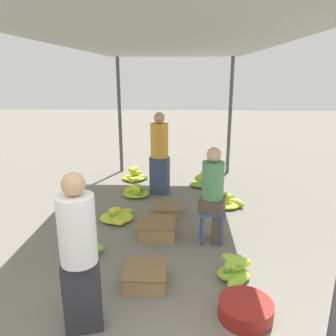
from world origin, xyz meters
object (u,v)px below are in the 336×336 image
Objects in this scene: banana_pile_left_2 at (117,216)px; crate_mid at (158,229)px; banana_pile_right_2 at (204,181)px; banana_pile_left_3 at (135,176)px; vendor_seated at (214,193)px; banana_pile_left_0 at (136,191)px; stool at (211,217)px; shopper_walking_mid at (160,153)px; crate_near at (168,210)px; banana_pile_right_0 at (234,269)px; banana_pile_left_1 at (84,249)px; crate_far at (145,276)px; vendor_foreground at (79,253)px; banana_pile_right_1 at (227,202)px; basin_black at (246,310)px.

banana_pile_left_2 is 0.87m from crate_mid.
banana_pile_left_3 is at bearing 167.81° from banana_pile_right_2.
vendor_seated is 2.27m from banana_pile_left_0.
banana_pile_left_2 is at bearing 157.41° from stool.
crate_mid is 0.33× the size of shopper_walking_mid.
banana_pile_left_2 is at bearing -162.16° from crate_near.
shopper_walking_mid is at bearing 111.21° from banana_pile_right_0.
crate_mid is (0.93, 0.59, 0.03)m from banana_pile_left_1.
vendor_seated is 2.30× the size of banana_pile_right_2.
crate_near is at bearing -114.70° from banana_pile_right_2.
crate_near is at bearing 85.36° from crate_far.
vendor_foreground is 2.20m from vendor_seated.
vendor_seated reaches higher than banana_pile_right_0.
banana_pile_left_3 is 1.24× the size of crate_far.
banana_pile_left_3 is 2.69m from crate_mid.
crate_mid is 1.18m from crate_far.
banana_pile_left_1 is (-1.72, -0.47, -0.64)m from vendor_seated.
banana_pile_left_3 reaches higher than banana_pile_left_0.
vendor_foreground is 1.52m from banana_pile_left_1.
banana_pile_left_2 is (-1.48, 0.62, -0.31)m from stool.
banana_pile_right_1 is at bearing 19.25° from banana_pile_left_2.
basin_black is at bearing -24.17° from crate_far.
basin_black is 0.85× the size of banana_pile_right_1.
vendor_seated reaches higher than banana_pile_left_1.
banana_pile_right_2 is 1.65m from crate_near.
banana_pile_left_0 is at bearing 109.34° from crate_mid.
banana_pile_left_1 is (-0.39, 1.28, -0.71)m from vendor_foreground.
vendor_seated reaches higher than banana_pile_left_3.
banana_pile_left_2 reaches higher than basin_black.
vendor_foreground is 2.80m from crate_near.
banana_pile_left_0 is 3.03m from banana_pile_right_0.
vendor_seated reaches higher than crate_mid.
stool is at bearing -90.74° from banana_pile_right_2.
vendor_seated reaches higher than banana_pile_right_1.
stool reaches higher than crate_far.
banana_pile_left_1 reaches higher than banana_pile_right_1.
vendor_foreground is 2.57× the size of banana_pile_right_2.
banana_pile_left_3 reaches higher than banana_pile_left_2.
banana_pile_right_2 reaches higher than banana_pile_left_0.
banana_pile_left_0 is (-1.56, 3.24, 0.02)m from basin_black.
banana_pile_right_1 is (1.72, -0.45, -0.02)m from banana_pile_left_0.
shopper_walking_mid is at bearing 91.17° from crate_far.
stool is 0.30× the size of shopper_walking_mid.
banana_pile_right_2 is (1.54, -0.33, 0.01)m from banana_pile_left_3.
crate_far is at bearing -127.70° from stool.
crate_near is at bearing 52.29° from banana_pile_left_1.
banana_pile_left_0 is 1.07m from crate_near.
basin_black is 2.57m from crate_near.
banana_pile_left_3 is at bearing 100.02° from banana_pile_left_0.
banana_pile_left_1 reaches higher than banana_pile_left_0.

